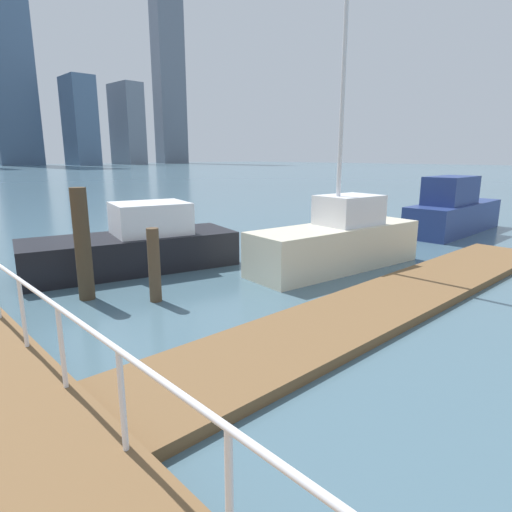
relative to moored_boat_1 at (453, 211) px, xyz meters
The scene contains 12 objects.
ground_plane 15.94m from the moored_boat_1, 149.12° to the left, with size 300.00×300.00×0.00m, color #476675.
floating_dock 10.37m from the moored_boat_1, 163.10° to the right, with size 14.54×2.00×0.18m, color brown.
boardwalk_railing 17.13m from the moored_boat_1, 169.03° to the right, with size 0.06×27.18×1.08m.
dock_piling_1 14.94m from the moored_boat_1, behind, with size 0.35×0.35×2.52m, color #473826.
dock_piling_2 13.76m from the moored_boat_1, behind, with size 0.27×0.27×1.66m, color brown.
moored_boat_1 is the anchor object (origin of this frame).
moored_boat_3 8.35m from the moored_boat_1, behind, with size 5.67×2.18×8.23m.
moored_boat_4 13.18m from the moored_boat_1, 164.30° to the left, with size 6.15×3.35×1.88m.
skyline_tower_4 155.25m from the moored_boat_1, 81.20° to the left, with size 12.56×9.20×88.67m, color slate.
skyline_tower_5 140.48m from the moored_boat_1, 74.27° to the left, with size 7.38×12.22×26.98m, color slate.
skyline_tower_6 149.12m from the moored_boat_1, 68.06° to the left, with size 6.86×13.08×27.03m, color slate.
skyline_tower_7 168.53m from the moored_boat_1, 61.85° to the left, with size 10.42×7.56×89.23m, color slate.
Camera 1 is at (-4.73, 4.21, 3.20)m, focal length 30.38 mm.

